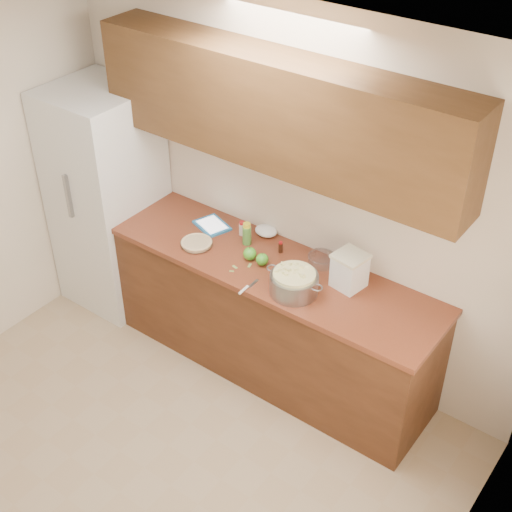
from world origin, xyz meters
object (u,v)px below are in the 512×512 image
Objects in this scene: pie at (197,243)px; tablet at (212,225)px; colander at (294,283)px; flour_canister at (350,270)px.

pie is 0.26m from tablet.
pie reaches higher than tablet.
flour_canister reaches higher than colander.
colander is at bearing -132.43° from flour_canister.
colander is at bearing 2.38° from tablet.
flour_canister reaches higher than tablet.
tablet is at bearing 162.82° from colander.
colander is 0.95m from tablet.
colander is 0.37m from flour_canister.
tablet is at bearing 179.40° from flour_canister.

